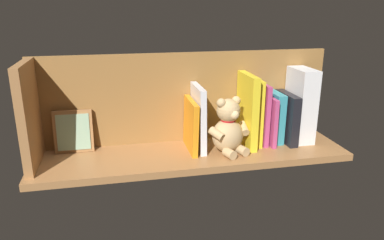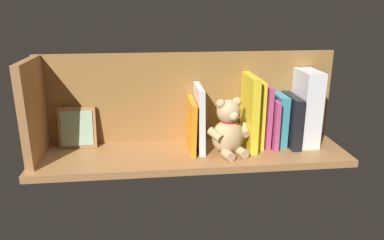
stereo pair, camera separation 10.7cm
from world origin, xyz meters
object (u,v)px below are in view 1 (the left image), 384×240
object	(u,v)px
book_0	(286,118)
picture_frame_leaning	(73,132)
teddy_bear	(228,128)
dictionary_thick_white	(301,105)

from	to	relation	value
book_0	picture_frame_leaning	distance (cm)	70.43
book_0	teddy_bear	bearing A→B (deg)	13.36
dictionary_thick_white	book_0	bearing A→B (deg)	6.56
picture_frame_leaning	book_0	bearing A→B (deg)	175.77
book_0	picture_frame_leaning	size ratio (longest dim) A/B	1.23
dictionary_thick_white	teddy_bear	size ratio (longest dim) A/B	1.39
dictionary_thick_white	picture_frame_leaning	distance (cm)	75.74
teddy_bear	dictionary_thick_white	bearing A→B (deg)	173.83
book_0	picture_frame_leaning	world-z (taller)	book_0
book_0	picture_frame_leaning	xyz separation A→B (cm)	(70.22, -5.19, -1.67)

